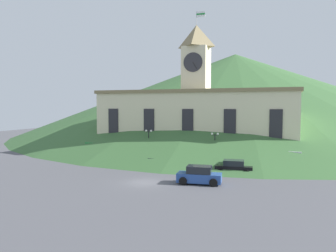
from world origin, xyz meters
The scene contains 10 objects.
ground_plane centered at (0.00, 0.00, 0.00)m, with size 160.00×160.00×0.00m, color #4C4C51.
civic_building centered at (0.00, 23.61, 6.61)m, with size 36.07×11.42×26.14m.
banner_fence centered at (0.00, 14.45, 1.28)m, with size 35.63×0.12×2.56m.
hillside_backdrop centered at (0.00, 72.90, 12.85)m, with size 135.31×135.31×25.70m, color #386033.
street_lamp_right centered at (-6.03, 15.46, 3.66)m, with size 1.26×0.36×5.05m.
street_lamp_far_right centered at (5.23, 15.46, 3.54)m, with size 1.26×0.36×4.85m.
car_blue_van centered at (6.25, 1.59, 0.96)m, with size 5.29×2.82×2.10m.
car_black_suv centered at (9.15, 8.85, 0.83)m, with size 5.06×2.73×1.80m.
car_yellow_coupe centered at (-2.31, 9.86, 0.63)m, with size 4.29×2.30×1.35m.
pedestrian centered at (2.68, 12.35, 0.95)m, with size 0.49×0.49×1.74m.
Camera 1 is at (15.45, -34.96, 9.04)m, focal length 35.00 mm.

